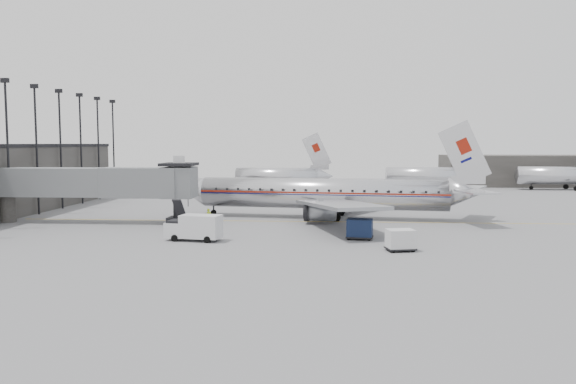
% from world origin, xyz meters
% --- Properties ---
extents(ground, '(160.00, 160.00, 0.00)m').
position_xyz_m(ground, '(0.00, 0.00, 0.00)').
color(ground, slate).
rests_on(ground, ground).
extents(hangar, '(30.00, 12.00, 6.00)m').
position_xyz_m(hangar, '(45.00, 60.00, 3.00)').
color(hangar, '#353330').
rests_on(hangar, ground).
extents(apron_line, '(60.00, 0.15, 0.01)m').
position_xyz_m(apron_line, '(3.00, 6.00, 0.01)').
color(apron_line, gold).
rests_on(apron_line, ground).
extents(jet_bridge, '(21.00, 6.20, 7.10)m').
position_xyz_m(jet_bridge, '(-16.66, 3.67, 4.18)').
color(jet_bridge, '#5A5C5F').
rests_on(jet_bridge, ground).
extents(floodlight_masts, '(0.90, 42.25, 15.25)m').
position_xyz_m(floodlight_masts, '(-27.50, 13.00, 8.36)').
color(floodlight_masts, black).
rests_on(floodlight_masts, ground).
extents(distant_aircraft_near, '(16.39, 3.20, 10.26)m').
position_xyz_m(distant_aircraft_near, '(-1.79, 42.00, 2.73)').
color(distant_aircraft_near, silver).
rests_on(distant_aircraft_near, ground).
extents(distant_aircraft_mid, '(16.39, 3.20, 10.26)m').
position_xyz_m(distant_aircraft_mid, '(24.21, 46.00, 2.73)').
color(distant_aircraft_mid, silver).
rests_on(distant_aircraft_mid, ground).
extents(distant_aircraft_far, '(16.39, 3.20, 10.26)m').
position_xyz_m(distant_aircraft_far, '(48.21, 50.00, 2.73)').
color(distant_aircraft_far, silver).
rests_on(distant_aircraft_far, ground).
extents(airliner, '(34.44, 31.73, 10.92)m').
position_xyz_m(airliner, '(6.68, 8.91, 2.75)').
color(airliner, silver).
rests_on(airliner, ground).
extents(service_van, '(5.04, 2.68, 2.25)m').
position_xyz_m(service_van, '(-4.99, -6.47, 1.18)').
color(service_van, silver).
rests_on(service_van, ground).
extents(baggage_cart_navy, '(2.53, 2.08, 1.79)m').
position_xyz_m(baggage_cart_navy, '(9.32, -4.78, 0.95)').
color(baggage_cart_navy, '#0D1937').
rests_on(baggage_cart_navy, ground).
extents(baggage_cart_white, '(2.46, 2.06, 1.69)m').
position_xyz_m(baggage_cart_white, '(12.16, -10.00, 0.90)').
color(baggage_cart_white, silver).
rests_on(baggage_cart_white, ground).
extents(ramp_worker, '(0.72, 0.70, 1.67)m').
position_xyz_m(ramp_worker, '(-5.70, 3.00, 0.84)').
color(ramp_worker, '#A8C617').
rests_on(ramp_worker, ground).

